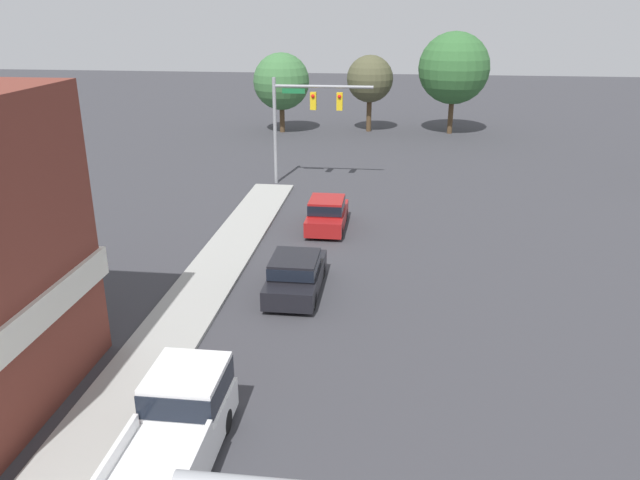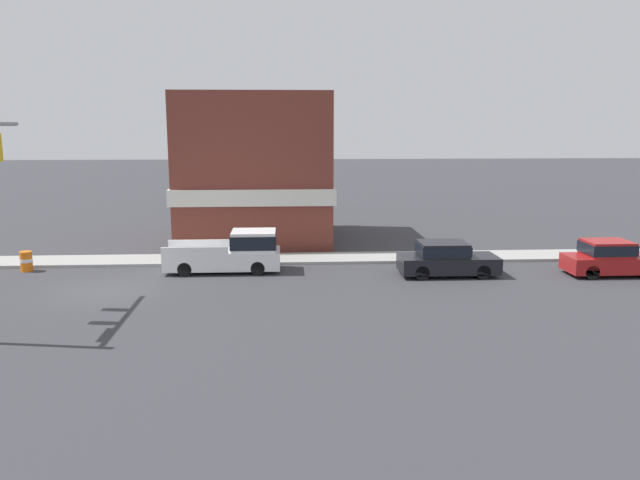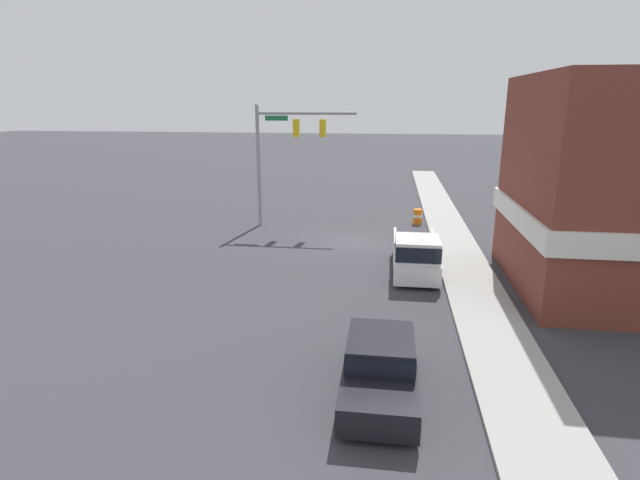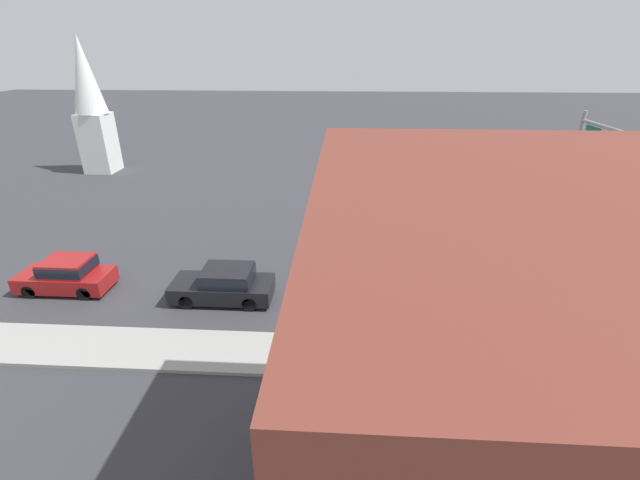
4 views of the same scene
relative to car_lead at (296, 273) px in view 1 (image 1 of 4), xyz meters
name	(u,v)px [view 1 (image 1 of 4)]	position (x,y,z in m)	size (l,w,h in m)	color
far_signal_assembly	(305,109)	(-1.93, 15.97, 3.88)	(6.14, 0.49, 6.58)	gray
car_lead	(296,273)	(0.00, 0.00, 0.00)	(1.93, 4.53, 1.58)	black
car_second_ahead	(327,213)	(0.39, 7.62, 0.02)	(1.82, 4.21, 1.63)	black
pickup_truck_parked	(177,426)	(-1.37, -9.89, 0.14)	(1.97, 5.44, 1.96)	black
backdrop_tree_left_far	(281,82)	(-6.48, 32.92, 3.61)	(4.91, 4.91, 6.89)	#4C3823
backdrop_tree_left_mid	(370,79)	(1.18, 34.26, 3.78)	(4.07, 4.07, 6.65)	#4C3823
backdrop_tree_center	(454,68)	(8.37, 34.10, 4.80)	(6.09, 6.09, 8.67)	#4C3823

